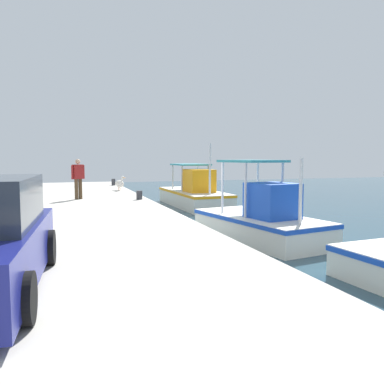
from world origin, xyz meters
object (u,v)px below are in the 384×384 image
mooring_bollard_second (139,195)px  pelican (120,183)px  mooring_bollard_nearest (113,182)px  fishing_boat_second (261,221)px  fishing_boat_nearest (194,194)px  fisherman_standing (78,177)px

mooring_bollard_second → pelican: bearing=-178.3°
mooring_bollard_nearest → fishing_boat_second: bearing=10.4°
fishing_boat_nearest → fishing_boat_second: fishing_boat_nearest is taller
fishing_boat_second → fisherman_standing: fishing_boat_second is taller
fishing_boat_nearest → fishing_boat_second: size_ratio=1.25×
fisherman_standing → mooring_bollard_second: 2.83m
fishing_boat_nearest → fishing_boat_second: bearing=-4.8°
fishing_boat_second → fisherman_standing: (-6.96, -5.34, 1.16)m
fishing_boat_nearest → mooring_bollard_second: fishing_boat_nearest is taller
fishing_boat_second → mooring_bollard_second: (-6.01, -2.80, 0.36)m
fishing_boat_second → mooring_bollard_nearest: fishing_boat_second is taller
fisherman_standing → mooring_bollard_second: (0.95, 2.54, -0.80)m
pelican → mooring_bollard_nearest: pelican is taller
mooring_bollard_nearest → pelican: bearing=-2.1°
fishing_boat_nearest → fishing_boat_second: (8.99, -0.76, -0.03)m
fishing_boat_nearest → fisherman_standing: size_ratio=3.60×
fishing_boat_second → pelican: bearing=-165.2°
fishing_boat_second → fisherman_standing: bearing=-142.5°
fisherman_standing → mooring_bollard_nearest: bearing=163.0°
fishing_boat_nearest → pelican: fishing_boat_nearest is taller
fisherman_standing → mooring_bollard_nearest: size_ratio=4.07×
fishing_boat_second → pelican: 11.55m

